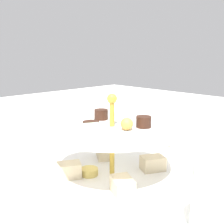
{
  "coord_description": "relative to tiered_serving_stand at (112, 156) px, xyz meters",
  "views": [
    {
      "loc": [
        0.38,
        0.38,
        0.26
      ],
      "look_at": [
        0.0,
        0.0,
        0.14
      ],
      "focal_mm": 44.87,
      "sensor_mm": 36.0,
      "label": 1
    }
  ],
  "objects": [
    {
      "name": "ground_plane",
      "position": [
        -0.0,
        -0.0,
        -0.05
      ],
      "size": [
        2.4,
        2.4,
        0.0
      ],
      "primitive_type": "plane",
      "color": "white"
    },
    {
      "name": "water_glass_short_left",
      "position": [
        -0.18,
        -0.16,
        -0.01
      ],
      "size": [
        0.06,
        0.06,
        0.08
      ],
      "primitive_type": "cylinder",
      "color": "silver",
      "rests_on": "ground_plane"
    },
    {
      "name": "teacup_with_saucer",
      "position": [
        -0.25,
        -0.05,
        -0.02
      ],
      "size": [
        0.09,
        0.09,
        0.05
      ],
      "color": "white",
      "rests_on": "ground_plane"
    },
    {
      "name": "tiered_serving_stand",
      "position": [
        0.0,
        0.0,
        0.0
      ],
      "size": [
        0.3,
        0.3,
        0.18
      ],
      "color": "white",
      "rests_on": "ground_plane"
    },
    {
      "name": "water_glass_tall_right",
      "position": [
        0.03,
        0.24,
        0.01
      ],
      "size": [
        0.07,
        0.07,
        0.11
      ],
      "primitive_type": "cylinder",
      "color": "silver",
      "rests_on": "ground_plane"
    }
  ]
}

